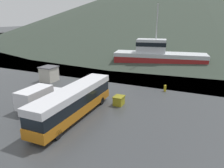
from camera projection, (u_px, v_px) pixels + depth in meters
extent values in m
plane|color=#383A3D|center=(33.00, 146.00, 18.04)|extent=(400.00, 400.00, 0.00)
plane|color=#475B6B|center=(193.00, 34.00, 138.96)|extent=(240.00, 240.00, 0.00)
cone|color=#333D33|center=(188.00, 1.00, 139.44)|extent=(235.04, 235.04, 39.77)
cube|color=#B26614|center=(74.00, 109.00, 23.00)|extent=(2.75, 12.54, 0.98)
cube|color=black|center=(74.00, 100.00, 22.69)|extent=(2.69, 12.29, 1.12)
cube|color=silver|center=(73.00, 91.00, 22.42)|extent=(2.75, 12.54, 0.70)
cube|color=black|center=(100.00, 85.00, 28.24)|extent=(2.12, 0.12, 1.51)
cylinder|color=black|center=(86.00, 98.00, 27.37)|extent=(0.32, 0.91, 0.90)
cylinder|color=black|center=(101.00, 101.00, 26.58)|extent=(0.32, 0.91, 0.90)
cylinder|color=black|center=(38.00, 130.00, 19.70)|extent=(0.32, 0.91, 0.90)
cylinder|color=black|center=(57.00, 135.00, 18.91)|extent=(0.32, 0.91, 0.90)
cube|color=silver|center=(35.00, 97.00, 25.03)|extent=(2.26, 4.23, 2.07)
cube|color=silver|center=(52.00, 93.00, 27.79)|extent=(2.21, 1.84, 1.14)
cube|color=black|center=(47.00, 88.00, 26.75)|extent=(1.84, 0.10, 0.73)
cylinder|color=black|center=(45.00, 97.00, 28.12)|extent=(0.24, 0.71, 0.70)
cylinder|color=black|center=(57.00, 99.00, 27.37)|extent=(0.24, 0.71, 0.70)
cylinder|color=black|center=(23.00, 107.00, 24.87)|extent=(0.24, 0.71, 0.70)
cylinder|color=black|center=(36.00, 110.00, 24.12)|extent=(0.24, 0.71, 0.70)
cube|color=maroon|center=(159.00, 60.00, 45.66)|extent=(19.04, 8.05, 3.12)
cube|color=silver|center=(160.00, 55.00, 45.32)|extent=(19.23, 8.13, 0.78)
cube|color=silver|center=(151.00, 46.00, 45.22)|extent=(6.42, 4.31, 2.76)
cube|color=black|center=(151.00, 44.00, 45.10)|extent=(6.56, 4.42, 0.83)
cylinder|color=#B2B2B7|center=(157.00, 22.00, 43.60)|extent=(0.20, 0.20, 6.91)
cube|color=olive|center=(119.00, 101.00, 26.35)|extent=(1.07, 1.29, 1.00)
cube|color=olive|center=(119.00, 97.00, 26.18)|extent=(1.18, 1.42, 0.11)
cube|color=beige|center=(49.00, 74.00, 36.03)|extent=(2.28, 2.36, 2.34)
cube|color=#4C4C51|center=(48.00, 67.00, 35.67)|extent=(2.50, 2.60, 0.12)
cube|color=maroon|center=(131.00, 57.00, 56.20)|extent=(5.24, 5.45, 0.96)
cylinder|color=#B29919|center=(165.00, 89.00, 31.22)|extent=(0.33, 0.33, 0.68)
sphere|color=#B29919|center=(165.00, 86.00, 31.10)|extent=(0.38, 0.38, 0.38)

